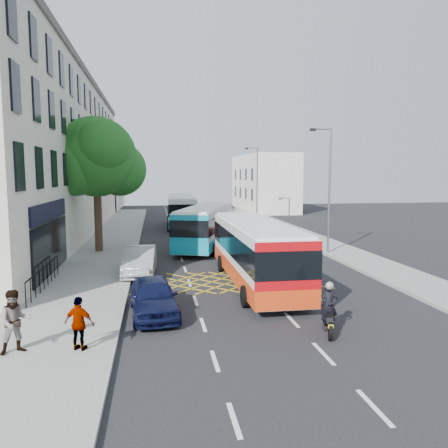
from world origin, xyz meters
name	(u,v)px	position (x,y,z in m)	size (l,w,h in m)	color
ground	(292,320)	(0.00, 0.00, 0.00)	(120.00, 120.00, 0.00)	black
pavement_left	(99,252)	(-8.50, 15.00, 0.07)	(5.00, 70.00, 0.15)	gray
pavement_right	(327,246)	(7.50, 15.00, 0.07)	(3.00, 70.00, 0.15)	gray
terrace_main	(43,156)	(-14.00, 24.49, 6.76)	(8.30, 45.00, 13.50)	beige
terrace_far	(93,176)	(-14.00, 55.00, 5.00)	(8.00, 20.00, 10.00)	silver
building_right	(263,183)	(11.00, 48.00, 4.00)	(6.00, 18.00, 8.00)	silver
street_tree	(96,158)	(-8.51, 14.97, 6.29)	(6.30, 5.70, 8.80)	#382619
lamp_near	(328,184)	(6.20, 12.00, 4.62)	(1.45, 0.15, 8.00)	slate
lamp_far	(256,180)	(6.20, 32.00, 4.62)	(1.45, 0.15, 8.00)	slate
railings	(44,276)	(-9.70, 5.30, 0.72)	(0.08, 5.60, 1.14)	black
bus_near	(255,251)	(-0.11, 5.30, 1.58)	(2.71, 10.68, 3.00)	silver
bus_mid	(206,226)	(-1.20, 16.32, 1.55)	(5.52, 10.71, 2.94)	silver
bus_far	(181,210)	(-2.18, 28.96, 1.64)	(3.03, 11.15, 3.11)	silver
motorbike	(329,309)	(0.80, -1.42, 0.81)	(0.76, 1.89, 1.73)	black
parked_car_blue	(153,297)	(-4.90, 1.36, 0.70)	(1.66, 4.13, 1.41)	black
parked_car_silver	(140,261)	(-5.60, 8.10, 0.73)	(1.55, 4.45, 1.47)	#979A9E
red_hatchback	(270,232)	(4.18, 18.58, 0.72)	(2.01, 4.95, 1.44)	#A62407
distant_car_grey	(195,209)	(0.53, 44.15, 0.59)	(1.96, 4.24, 1.18)	#383B3F
distant_car_silver	(219,214)	(2.50, 34.65, 0.70)	(1.66, 4.12, 1.40)	#93959A
distant_car_dark	(224,206)	(5.26, 48.07, 0.64)	(1.35, 3.87, 1.27)	black
pedestrian_near	(15,322)	(-8.75, -1.89, 1.07)	(0.89, 0.69, 1.83)	gray
pedestrian_far	(79,324)	(-7.00, -1.96, 0.94)	(0.92, 0.38, 1.58)	gray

